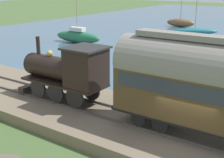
% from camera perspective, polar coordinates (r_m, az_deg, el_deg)
% --- Properties ---
extents(ground_plane, '(200.00, 200.00, 0.00)m').
position_cam_1_polar(ground_plane, '(14.23, 13.50, -12.82)').
color(ground_plane, '#476033').
extents(rail_embankment, '(5.99, 56.00, 0.69)m').
position_cam_1_polar(rail_embankment, '(14.46, 14.24, -11.06)').
color(rail_embankment, '#756651').
rests_on(rail_embankment, ground).
extents(steam_locomotive, '(2.00, 5.58, 3.37)m').
position_cam_1_polar(steam_locomotive, '(17.16, -8.07, 1.71)').
color(steam_locomotive, black).
rests_on(steam_locomotive, rail_embankment).
extents(passenger_coach, '(2.21, 8.84, 4.35)m').
position_cam_1_polar(passenger_coach, '(13.16, 18.35, -1.03)').
color(passenger_coach, black).
rests_on(passenger_coach, rail_embankment).
extents(sailboat_green, '(1.65, 6.33, 6.08)m').
position_cam_1_polar(sailboat_green, '(37.79, -6.31, 7.74)').
color(sailboat_green, '#236B42').
rests_on(sailboat_green, harbor_water).
extents(sailboat_teal, '(3.87, 5.98, 8.05)m').
position_cam_1_polar(sailboat_teal, '(45.42, 14.90, 8.51)').
color(sailboat_teal, '#1E707A').
rests_on(sailboat_teal, harbor_water).
extents(sailboat_brown, '(1.57, 4.64, 7.34)m').
position_cam_1_polar(sailboat_brown, '(52.46, 12.40, 10.05)').
color(sailboat_brown, brown).
rests_on(sailboat_brown, harbor_water).
extents(rowboat_near_shore, '(0.92, 2.44, 0.51)m').
position_cam_1_polar(rowboat_near_shore, '(24.52, -4.30, 1.29)').
color(rowboat_near_shore, silver).
rests_on(rowboat_near_shore, harbor_water).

